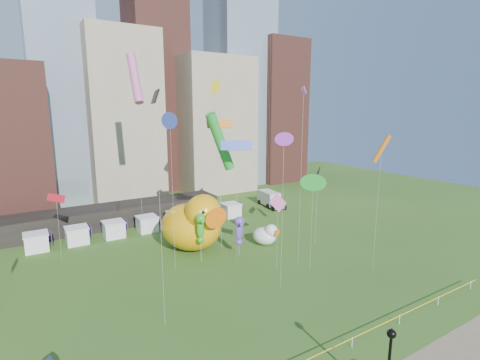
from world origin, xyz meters
TOP-DOWN VIEW (x-y plane):
  - skyline at (2.25, 61.06)m, footprint 101.00×23.00m
  - pavilion at (-4.00, 42.00)m, footprint 38.00×6.00m
  - vendor_tents at (1.02, 36.00)m, footprint 33.24×2.80m
  - big_duck at (3.99, 25.25)m, footprint 9.17×11.07m
  - small_duck at (13.28, 21.67)m, footprint 3.96×4.39m
  - seahorse_green at (3.03, 21.02)m, footprint 1.47×1.74m
  - seahorse_purple at (7.99, 20.14)m, footprint 1.56×1.80m
  - lamppost at (3.32, -5.05)m, footprint 0.57×0.57m
  - box_truck at (26.03, 37.91)m, footprint 3.29×6.96m
  - kite_1 at (-0.47, 33.28)m, footprint 1.26×4.14m
  - kite_2 at (-5.49, 10.64)m, footprint 1.30×3.43m
  - kite_3 at (13.18, 12.63)m, footprint 1.55×1.59m
  - kite_4 at (7.90, 25.83)m, footprint 2.13×0.96m
  - kite_5 at (7.37, 19.78)m, footprint 3.60×2.23m
  - kite_6 at (19.12, 8.41)m, footprint 1.62×1.78m
  - kite_7 at (13.00, 14.54)m, footprint 1.94×2.52m
  - kite_8 at (-11.59, 30.13)m, footprint 1.91×2.74m
  - kite_9 at (9.71, 14.57)m, footprint 2.24×0.40m
  - kite_10 at (19.33, 18.28)m, footprint 2.85×2.78m
  - kite_11 at (7.08, 23.26)m, footprint 4.62×2.31m
  - kite_13 at (-0.51, 20.68)m, footprint 0.76×1.85m
  - kite_14 at (7.48, 24.06)m, footprint 3.53×1.02m
  - kite_15 at (7.07, 10.44)m, footprint 1.32×0.51m

SIDE VIEW (x-z plane):
  - vendor_tents at x=1.02m, z-range -0.09..2.31m
  - small_duck at x=13.28m, z-range -0.13..2.94m
  - box_truck at x=26.03m, z-range 0.04..2.89m
  - pavilion at x=-4.00m, z-range 0.00..3.20m
  - lamppost at x=3.32m, z-range 0.61..6.06m
  - big_duck at x=3.99m, z-range -0.33..7.64m
  - seahorse_purple at x=7.99m, z-range 1.06..6.36m
  - seahorse_green at x=3.03m, z-range 1.54..7.78m
  - kite_9 at x=9.71m, z-range 3.36..12.55m
  - kite_8 at x=-11.59m, z-range 3.81..12.39m
  - kite_10 at x=19.33m, z-range 4.81..15.55m
  - kite_3 at x=13.18m, z-range 4.69..16.07m
  - kite_6 at x=19.12m, z-range 6.31..22.17m
  - kite_5 at x=7.37m, z-range 6.81..21.69m
  - kite_11 at x=7.08m, z-range 5.34..23.59m
  - kite_15 at x=7.07m, z-range 7.40..23.73m
  - kite_14 at x=7.48m, z-range 8.01..25.24m
  - kite_13 at x=-0.51m, z-range 8.14..26.38m
  - kite_2 at x=-5.49m, z-range 9.34..29.27m
  - kite_7 at x=13.00m, z-range 9.90..30.91m
  - kite_4 at x=7.90m, z-range 9.46..32.09m
  - skyline at x=2.25m, z-range -12.56..55.44m
  - kite_1 at x=-0.47m, z-range 9.57..35.75m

